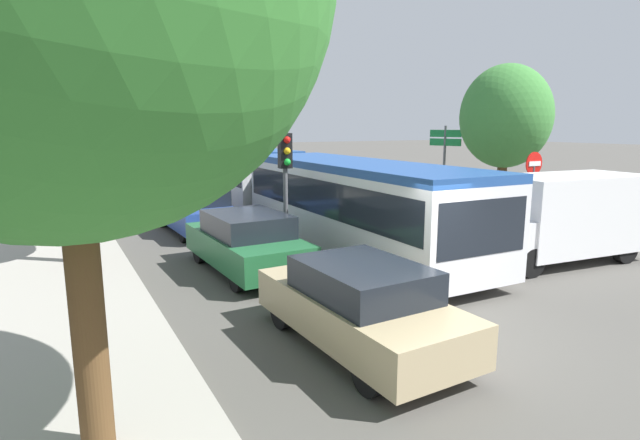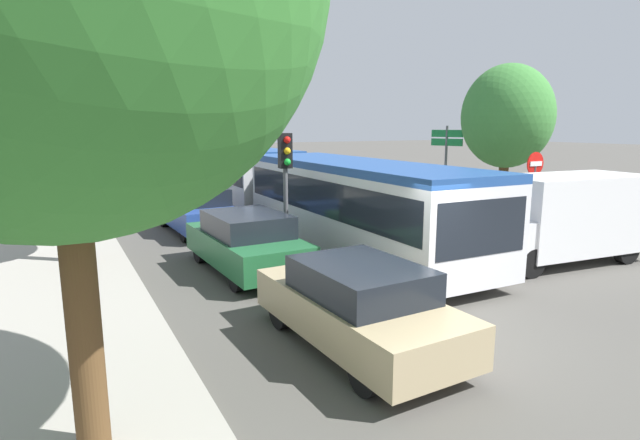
{
  "view_description": "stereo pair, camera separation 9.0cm",
  "coord_description": "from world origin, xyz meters",
  "px_view_note": "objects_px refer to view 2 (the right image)",
  "views": [
    {
      "loc": [
        -5.82,
        -6.22,
        3.56
      ],
      "look_at": [
        0.2,
        4.84,
        1.2
      ],
      "focal_mm": 28.0,
      "sensor_mm": 36.0,
      "label": 1
    },
    {
      "loc": [
        -5.75,
        -6.26,
        3.56
      ],
      "look_at": [
        0.2,
        4.84,
        1.2
      ],
      "focal_mm": 28.0,
      "sensor_mm": 36.0,
      "label": 2
    }
  ],
  "objects_px": {
    "articulated_bus": "(299,186)",
    "queued_car_tan": "(358,305)",
    "no_entry_sign": "(534,183)",
    "queued_car_green": "(246,242)",
    "white_van": "(563,216)",
    "direction_sign_post": "(446,153)",
    "queued_car_blue": "(196,209)",
    "queued_car_white": "(147,181)",
    "city_bus_rear": "(116,156)",
    "traffic_light": "(286,168)",
    "queued_car_graphite": "(161,193)",
    "tree_left_mid": "(60,75)",
    "tree_right_near": "(507,117)"
  },
  "relations": [
    {
      "from": "queued_car_white",
      "to": "queued_car_blue",
      "type": "bearing_deg",
      "value": 177.79
    },
    {
      "from": "queued_car_white",
      "to": "white_van",
      "type": "height_order",
      "value": "white_van"
    },
    {
      "from": "queued_car_tan",
      "to": "queued_car_graphite",
      "type": "bearing_deg",
      "value": -1.45
    },
    {
      "from": "white_van",
      "to": "tree_left_mid",
      "type": "relative_size",
      "value": 0.77
    },
    {
      "from": "city_bus_rear",
      "to": "traffic_light",
      "type": "distance_m",
      "value": 27.76
    },
    {
      "from": "articulated_bus",
      "to": "queued_car_blue",
      "type": "height_order",
      "value": "articulated_bus"
    },
    {
      "from": "queued_car_blue",
      "to": "queued_car_white",
      "type": "height_order",
      "value": "queued_car_blue"
    },
    {
      "from": "queued_car_white",
      "to": "queued_car_green",
      "type": "bearing_deg",
      "value": 177.38
    },
    {
      "from": "city_bus_rear",
      "to": "queued_car_graphite",
      "type": "relative_size",
      "value": 2.72
    },
    {
      "from": "city_bus_rear",
      "to": "white_van",
      "type": "xyz_separation_m",
      "value": [
        7.66,
        -31.12,
        -0.18
      ]
    },
    {
      "from": "queued_car_blue",
      "to": "traffic_light",
      "type": "distance_m",
      "value": 5.44
    },
    {
      "from": "queued_car_graphite",
      "to": "traffic_light",
      "type": "relative_size",
      "value": 1.24
    },
    {
      "from": "queued_car_blue",
      "to": "articulated_bus",
      "type": "bearing_deg",
      "value": -111.62
    },
    {
      "from": "queued_car_tan",
      "to": "no_entry_sign",
      "type": "height_order",
      "value": "no_entry_sign"
    },
    {
      "from": "direction_sign_post",
      "to": "tree_right_near",
      "type": "bearing_deg",
      "value": 91.87
    },
    {
      "from": "city_bus_rear",
      "to": "traffic_light",
      "type": "bearing_deg",
      "value": -179.6
    },
    {
      "from": "city_bus_rear",
      "to": "articulated_bus",
      "type": "bearing_deg",
      "value": -173.88
    },
    {
      "from": "queued_car_white",
      "to": "direction_sign_post",
      "type": "bearing_deg",
      "value": -144.15
    },
    {
      "from": "city_bus_rear",
      "to": "tree_left_mid",
      "type": "height_order",
      "value": "tree_left_mid"
    },
    {
      "from": "queued_car_green",
      "to": "white_van",
      "type": "bearing_deg",
      "value": -113.48
    },
    {
      "from": "white_van",
      "to": "traffic_light",
      "type": "height_order",
      "value": "traffic_light"
    },
    {
      "from": "traffic_light",
      "to": "direction_sign_post",
      "type": "bearing_deg",
      "value": 113.93
    },
    {
      "from": "no_entry_sign",
      "to": "queued_car_blue",
      "type": "bearing_deg",
      "value": -128.1
    },
    {
      "from": "queued_car_green",
      "to": "queued_car_blue",
      "type": "height_order",
      "value": "queued_car_blue"
    },
    {
      "from": "queued_car_green",
      "to": "no_entry_sign",
      "type": "bearing_deg",
      "value": -100.44
    },
    {
      "from": "city_bus_rear",
      "to": "queued_car_white",
      "type": "relative_size",
      "value": 2.76
    },
    {
      "from": "queued_car_green",
      "to": "no_entry_sign",
      "type": "height_order",
      "value": "no_entry_sign"
    },
    {
      "from": "queued_car_graphite",
      "to": "direction_sign_post",
      "type": "height_order",
      "value": "direction_sign_post"
    },
    {
      "from": "white_van",
      "to": "direction_sign_post",
      "type": "bearing_deg",
      "value": -100.49
    },
    {
      "from": "articulated_bus",
      "to": "tree_right_near",
      "type": "bearing_deg",
      "value": 68.8
    },
    {
      "from": "queued_car_green",
      "to": "white_van",
      "type": "xyz_separation_m",
      "value": [
        7.72,
        -3.06,
        0.49
      ]
    },
    {
      "from": "articulated_bus",
      "to": "queued_car_tan",
      "type": "relative_size",
      "value": 4.22
    },
    {
      "from": "city_bus_rear",
      "to": "queued_car_graphite",
      "type": "bearing_deg",
      "value": 177.67
    },
    {
      "from": "queued_car_blue",
      "to": "tree_right_near",
      "type": "height_order",
      "value": "tree_right_near"
    },
    {
      "from": "tree_right_near",
      "to": "traffic_light",
      "type": "bearing_deg",
      "value": -173.73
    },
    {
      "from": "articulated_bus",
      "to": "traffic_light",
      "type": "bearing_deg",
      "value": -29.04
    },
    {
      "from": "city_bus_rear",
      "to": "queued_car_blue",
      "type": "xyz_separation_m",
      "value": [
        0.08,
        -22.67,
        -0.65
      ]
    },
    {
      "from": "queued_car_blue",
      "to": "direction_sign_post",
      "type": "xyz_separation_m",
      "value": [
        9.52,
        -1.75,
        1.78
      ]
    },
    {
      "from": "city_bus_rear",
      "to": "queued_car_blue",
      "type": "relative_size",
      "value": 2.59
    },
    {
      "from": "queued_car_white",
      "to": "white_van",
      "type": "distance_m",
      "value": 20.38
    },
    {
      "from": "articulated_bus",
      "to": "queued_car_graphite",
      "type": "distance_m",
      "value": 7.37
    },
    {
      "from": "articulated_bus",
      "to": "queued_car_graphite",
      "type": "xyz_separation_m",
      "value": [
        -3.51,
        6.43,
        -0.77
      ]
    },
    {
      "from": "queued_car_tan",
      "to": "white_van",
      "type": "bearing_deg",
      "value": -77.62
    },
    {
      "from": "queued_car_white",
      "to": "tree_left_mid",
      "type": "height_order",
      "value": "tree_left_mid"
    },
    {
      "from": "city_bus_rear",
      "to": "white_van",
      "type": "height_order",
      "value": "city_bus_rear"
    },
    {
      "from": "articulated_bus",
      "to": "direction_sign_post",
      "type": "distance_m",
      "value": 6.3
    },
    {
      "from": "articulated_bus",
      "to": "queued_car_white",
      "type": "distance_m",
      "value": 12.17
    },
    {
      "from": "queued_car_green",
      "to": "no_entry_sign",
      "type": "distance_m",
      "value": 8.86
    },
    {
      "from": "queued_car_tan",
      "to": "white_van",
      "type": "relative_size",
      "value": 0.81
    },
    {
      "from": "queued_car_green",
      "to": "queued_car_graphite",
      "type": "height_order",
      "value": "queued_car_green"
    }
  ]
}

